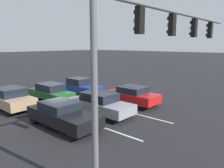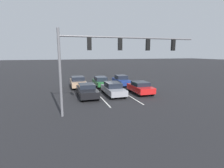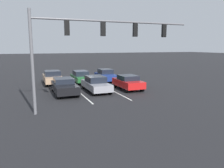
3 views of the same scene
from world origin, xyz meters
name	(u,v)px [view 2 (image 2 of 3)]	position (x,y,z in m)	size (l,w,h in m)	color
ground_plane	(103,87)	(0.00, 0.00, 0.00)	(240.00, 240.00, 0.00)	black
lane_stripe_left_divider	(118,89)	(-1.64, 1.75, 0.01)	(0.12, 15.50, 0.01)	silver
lane_stripe_center_divider	(94,90)	(1.64, 1.75, 0.01)	(0.12, 15.50, 0.01)	silver
car_black_rightlane_front	(87,90)	(3.08, 4.95, 0.75)	(1.94, 4.77, 1.45)	black
car_gray_midlane_front	(113,89)	(0.02, 4.94, 0.77)	(1.86, 4.78, 1.52)	gray
car_red_leftlane_front	(140,87)	(-3.34, 5.18, 0.78)	(1.91, 4.10, 1.47)	red
car_navy_leftlane_second	(122,80)	(-3.10, -0.80, 0.76)	(1.77, 4.59, 1.53)	navy
car_tan_rightlane_second	(78,82)	(3.51, -0.92, 0.82)	(1.94, 4.55, 1.61)	tan
car_darkgreen_midlane_second	(101,81)	(0.21, -0.68, 0.77)	(1.75, 4.45, 1.48)	#1E5928
traffic_signal_gantry	(112,51)	(1.81, 10.49, 5.00)	(11.62, 0.37, 6.66)	slate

